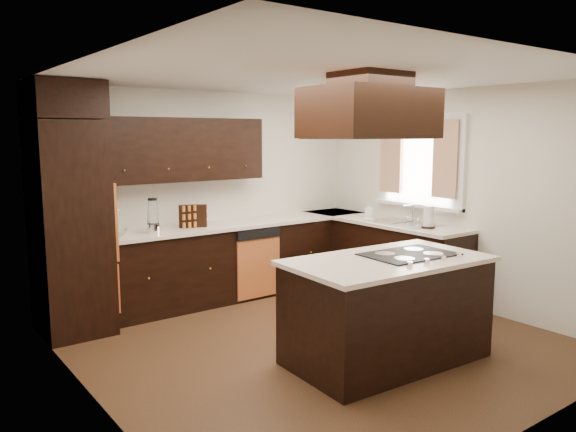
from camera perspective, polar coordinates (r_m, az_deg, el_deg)
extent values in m
cube|color=brown|center=(5.56, 2.95, -12.75)|extent=(4.20, 4.20, 0.02)
cube|color=silver|center=(5.21, 3.16, 14.07)|extent=(4.20, 4.20, 0.02)
cube|color=beige|center=(6.98, -8.11, 2.18)|extent=(4.20, 0.02, 2.50)
cube|color=beige|center=(3.88, 23.44, -3.30)|extent=(4.20, 0.02, 2.50)
cube|color=beige|center=(4.23, -19.52, -2.20)|extent=(0.02, 4.20, 2.50)
cube|color=beige|center=(6.78, 16.90, 1.72)|extent=(0.02, 4.20, 2.50)
cube|color=black|center=(5.97, -21.27, -1.19)|extent=(0.65, 0.75, 2.12)
cube|color=#D06932|center=(6.06, -18.11, -0.32)|extent=(0.05, 0.62, 0.78)
cube|color=black|center=(6.86, -6.47, -4.76)|extent=(2.93, 0.60, 0.88)
cube|color=black|center=(7.24, 9.42, -4.12)|extent=(0.60, 2.40, 0.88)
cube|color=beige|center=(6.76, -6.47, -0.98)|extent=(2.93, 0.63, 0.04)
cube|color=beige|center=(7.15, 9.42, -0.53)|extent=(0.63, 2.40, 0.04)
cube|color=black|center=(6.58, -10.76, 6.64)|extent=(2.00, 0.34, 0.72)
cube|color=#D06932|center=(6.78, -3.05, -5.26)|extent=(0.60, 0.05, 0.72)
cube|color=silver|center=(7.05, 13.24, 5.37)|extent=(0.06, 1.32, 1.12)
cube|color=white|center=(7.07, 13.38, 5.37)|extent=(0.00, 1.20, 1.00)
cube|color=beige|center=(6.74, 15.66, 5.58)|extent=(0.02, 0.34, 0.90)
cube|color=beige|center=(7.28, 10.41, 5.93)|extent=(0.02, 0.34, 0.90)
cube|color=silver|center=(6.92, 11.60, -0.68)|extent=(0.52, 0.84, 0.01)
cube|color=black|center=(5.07, 9.96, -9.56)|extent=(1.76, 1.03, 0.88)
cube|color=beige|center=(4.95, 10.10, -4.49)|extent=(1.82, 1.09, 0.04)
cube|color=black|center=(5.12, 12.20, -3.81)|extent=(0.84, 0.58, 0.01)
cube|color=black|center=(4.85, 8.30, 10.29)|extent=(1.05, 0.72, 0.42)
cube|color=black|center=(4.87, 8.37, 13.52)|extent=(0.55, 0.50, 0.13)
cylinder|color=silver|center=(6.27, -13.52, -1.24)|extent=(0.15, 0.15, 0.10)
cone|color=silver|center=(6.24, -13.58, 0.39)|extent=(0.13, 0.13, 0.26)
cube|color=black|center=(6.55, -9.65, 0.00)|extent=(0.32, 0.20, 0.26)
imported|color=silver|center=(6.21, -17.15, -1.62)|extent=(0.34, 0.34, 0.07)
imported|color=silver|center=(7.31, 8.23, 0.57)|extent=(0.11, 0.11, 0.18)
cylinder|color=silver|center=(6.60, 14.10, -0.11)|extent=(0.13, 0.13, 0.26)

